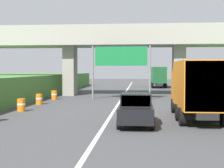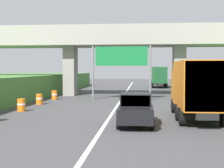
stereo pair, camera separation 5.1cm
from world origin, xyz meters
TOP-DOWN VIEW (x-y plane):
  - lane_centre_stripe at (0.00, 26.68)m, footprint 0.20×93.37m
  - overpass_bridge at (0.00, 33.35)m, footprint 40.00×4.80m
  - overhead_highway_sign at (0.00, 28.60)m, footprint 5.88×0.18m
  - speed_limit_sign at (7.40, 21.54)m, footprint 0.60×0.08m
  - truck_green at (4.99, 50.62)m, footprint 2.44×7.30m
  - truck_orange at (5.15, 16.43)m, footprint 2.44×7.30m
  - car_black at (1.65, 14.09)m, footprint 1.86×4.10m
  - construction_barrel_3 at (-6.51, 18.93)m, footprint 0.57×0.57m
  - construction_barrel_4 at (-6.67, 23.38)m, footprint 0.57×0.57m
  - construction_barrel_5 at (-6.60, 27.82)m, footprint 0.57×0.57m

SIDE VIEW (x-z plane):
  - lane_centre_stripe at x=0.00m, z-range 0.00..0.01m
  - construction_barrel_3 at x=-6.51m, z-range 0.01..0.91m
  - construction_barrel_4 at x=-6.67m, z-range 0.01..0.91m
  - construction_barrel_5 at x=-6.60m, z-range 0.01..0.91m
  - car_black at x=1.65m, z-range 0.00..1.72m
  - speed_limit_sign at x=7.40m, z-range 0.36..2.59m
  - truck_green at x=4.99m, z-range 0.21..3.65m
  - truck_orange at x=5.15m, z-range 0.21..3.65m
  - overhead_highway_sign at x=0.00m, z-range 1.28..6.64m
  - overpass_bridge at x=0.00m, z-range 2.01..9.87m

